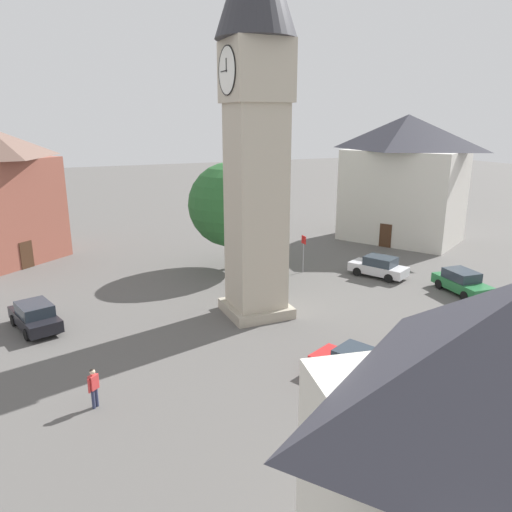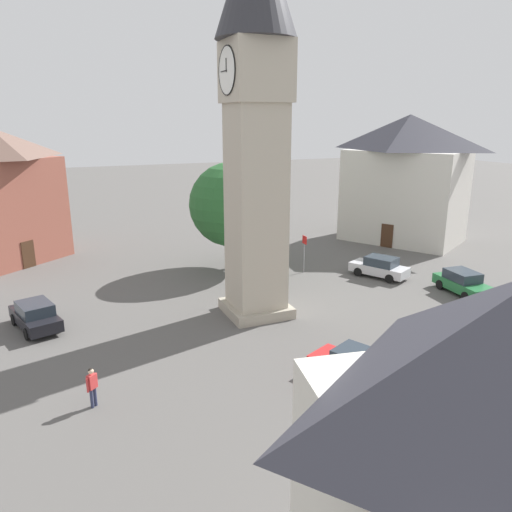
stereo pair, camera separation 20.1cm
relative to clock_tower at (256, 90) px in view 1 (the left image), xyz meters
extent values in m
plane|color=#565451|center=(0.00, 0.00, -12.57)|extent=(200.00, 200.00, 0.00)
cube|color=#A59C89|center=(0.00, 0.00, -12.27)|extent=(3.53, 3.53, 0.60)
cube|color=#B7AD99|center=(0.00, 0.00, -6.31)|extent=(2.82, 2.82, 11.32)
cube|color=#B7AD99|center=(0.00, 0.00, 0.90)|extent=(3.16, 3.16, 3.11)
cylinder|color=white|center=(0.00, 1.61, 0.90)|extent=(2.37, 0.04, 2.37)
torus|color=black|center=(0.00, 1.62, 0.90)|extent=(2.43, 0.06, 2.43)
cube|color=black|center=(0.00, 1.65, 1.16)|extent=(0.05, 0.02, 0.66)
cube|color=black|center=(0.36, 1.65, 0.90)|extent=(0.90, 0.02, 0.04)
cylinder|color=white|center=(0.00, -1.61, 0.90)|extent=(2.37, 0.04, 2.37)
torus|color=black|center=(0.00, -1.62, 0.90)|extent=(2.43, 0.06, 2.43)
cube|color=red|center=(-9.04, -0.87, -11.98)|extent=(4.44, 3.26, 0.64)
cube|color=#28333D|center=(-9.17, -0.93, -11.36)|extent=(2.56, 2.29, 0.64)
cylinder|color=black|center=(-8.25, 0.38, -12.25)|extent=(0.67, 0.47, 0.64)
cylinder|color=black|center=(-7.58, -1.08, -12.25)|extent=(0.67, 0.47, 0.64)
cylinder|color=black|center=(-10.49, -0.65, -12.25)|extent=(0.67, 0.47, 0.64)
cylinder|color=black|center=(-9.82, -2.11, -12.25)|extent=(0.67, 0.47, 0.64)
cube|color=black|center=(-7.20, -0.02, -12.20)|extent=(0.80, 1.56, 0.16)
cube|color=#236B38|center=(-2.31, -13.80, -11.98)|extent=(4.23, 2.05, 0.64)
cube|color=#28333D|center=(-2.16, -13.81, -11.36)|extent=(2.23, 1.74, 0.64)
cylinder|color=black|center=(-3.60, -14.49, -12.25)|extent=(0.66, 0.28, 0.64)
cylinder|color=black|center=(-3.46, -12.90, -12.25)|extent=(0.66, 0.28, 0.64)
cylinder|color=black|center=(-1.15, -14.71, -12.25)|extent=(0.66, 0.28, 0.64)
cylinder|color=black|center=(-1.01, -13.11, -12.25)|extent=(0.66, 0.28, 0.64)
cube|color=black|center=(-4.32, -13.62, -12.20)|extent=(0.27, 1.67, 0.16)
cube|color=silver|center=(2.82, -10.94, -11.98)|extent=(4.43, 3.36, 0.64)
cube|color=#28333D|center=(2.68, -11.00, -11.36)|extent=(2.58, 2.34, 0.64)
cylinder|color=black|center=(3.56, -9.67, -12.25)|extent=(0.67, 0.48, 0.64)
cylinder|color=black|center=(4.28, -11.10, -12.25)|extent=(0.67, 0.48, 0.64)
cylinder|color=black|center=(1.36, -10.77, -12.25)|extent=(0.67, 0.48, 0.64)
cylinder|color=black|center=(2.08, -12.20, -12.25)|extent=(0.67, 0.48, 0.64)
cube|color=black|center=(4.62, -10.03, -12.20)|extent=(0.86, 1.54, 0.16)
cube|color=black|center=(2.74, 11.98, -11.98)|extent=(4.42, 2.81, 0.64)
cube|color=#28333D|center=(2.60, 11.94, -11.36)|extent=(2.46, 2.10, 0.64)
cylinder|color=black|center=(3.69, 13.10, -12.25)|extent=(0.68, 0.40, 0.64)
cylinder|color=black|center=(4.15, 11.57, -12.25)|extent=(0.68, 0.40, 0.64)
cylinder|color=black|center=(1.33, 12.39, -12.25)|extent=(0.68, 0.40, 0.64)
cylinder|color=black|center=(1.80, 10.86, -12.25)|extent=(0.68, 0.40, 0.64)
cube|color=black|center=(4.68, 12.57, -12.20)|extent=(0.60, 1.63, 0.16)
cylinder|color=#2D3351|center=(-6.41, 9.75, -12.16)|extent=(0.13, 0.13, 0.82)
cylinder|color=#2D3351|center=(-6.52, 9.89, -12.16)|extent=(0.13, 0.13, 0.82)
cube|color=#D13838|center=(-6.47, 9.82, -11.45)|extent=(0.40, 0.42, 0.60)
cylinder|color=#D13838|center=(-6.32, 9.64, -11.50)|extent=(0.09, 0.09, 0.60)
cylinder|color=#D13838|center=(-6.61, 10.01, -11.50)|extent=(0.09, 0.09, 0.60)
sphere|color=beige|center=(-6.47, 9.82, -11.00)|extent=(0.22, 0.22, 0.22)
sphere|color=black|center=(-6.46, 9.83, -10.98)|extent=(0.20, 0.20, 0.20)
cylinder|color=brown|center=(9.08, -1.87, -11.19)|extent=(0.44, 0.44, 2.75)
sphere|color=#28602D|center=(9.08, -1.87, -7.62)|extent=(6.28, 6.28, 6.28)
cube|color=beige|center=(11.32, -19.85, -8.38)|extent=(12.11, 10.96, 8.39)
pyramid|color=#383842|center=(11.32, -19.85, -2.62)|extent=(12.72, 11.51, 3.11)
cube|color=#422819|center=(9.60, -16.83, -11.52)|extent=(1.00, 0.61, 2.10)
cube|color=#422819|center=(15.39, 12.51, -11.52)|extent=(0.76, 0.90, 2.10)
cylinder|color=gray|center=(5.95, -6.45, -11.47)|extent=(0.07, 0.07, 2.20)
cube|color=red|center=(5.95, -6.45, -10.07)|extent=(0.60, 0.04, 0.60)
camera|label=1|loc=(-24.79, 10.82, -1.46)|focal=34.32mm
camera|label=2|loc=(-24.86, 10.63, -1.46)|focal=34.32mm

